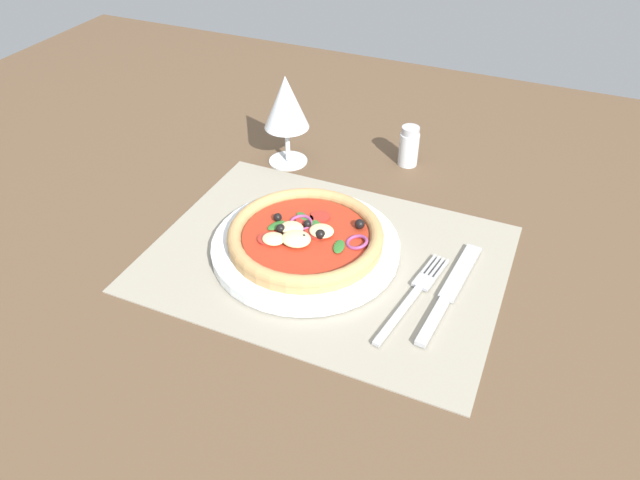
{
  "coord_description": "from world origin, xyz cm",
  "views": [
    {
      "loc": [
        23.3,
        -55.58,
        50.68
      ],
      "look_at": [
        -0.89,
        0.0,
        2.87
      ],
      "focal_mm": 33.2,
      "sensor_mm": 36.0,
      "label": 1
    }
  ],
  "objects_px": {
    "plate": "(305,247)",
    "pepper_shaker": "(409,146)",
    "knife": "(450,290)",
    "pizza": "(305,236)",
    "fork": "(415,293)",
    "wine_glass": "(286,105)"
  },
  "relations": [
    {
      "from": "knife",
      "to": "pizza",
      "type": "bearing_deg",
      "value": 95.71
    },
    {
      "from": "pizza",
      "to": "fork",
      "type": "relative_size",
      "value": 1.14
    },
    {
      "from": "wine_glass",
      "to": "pepper_shaker",
      "type": "distance_m",
      "value": 0.21
    },
    {
      "from": "pepper_shaker",
      "to": "knife",
      "type": "bearing_deg",
      "value": -63.44
    },
    {
      "from": "plate",
      "to": "fork",
      "type": "xyz_separation_m",
      "value": [
        0.16,
        -0.02,
        -0.01
      ]
    },
    {
      "from": "plate",
      "to": "wine_glass",
      "type": "bearing_deg",
      "value": 121.31
    },
    {
      "from": "pizza",
      "to": "pepper_shaker",
      "type": "bearing_deg",
      "value": 78.46
    },
    {
      "from": "pizza",
      "to": "knife",
      "type": "bearing_deg",
      "value": 0.03
    },
    {
      "from": "wine_glass",
      "to": "pepper_shaker",
      "type": "height_order",
      "value": "wine_glass"
    },
    {
      "from": "pizza",
      "to": "knife",
      "type": "xyz_separation_m",
      "value": [
        0.2,
        0.0,
        -0.02
      ]
    },
    {
      "from": "plate",
      "to": "pizza",
      "type": "height_order",
      "value": "pizza"
    },
    {
      "from": "knife",
      "to": "pepper_shaker",
      "type": "height_order",
      "value": "pepper_shaker"
    },
    {
      "from": "fork",
      "to": "wine_glass",
      "type": "xyz_separation_m",
      "value": [
        -0.29,
        0.23,
        0.09
      ]
    },
    {
      "from": "plate",
      "to": "fork",
      "type": "bearing_deg",
      "value": -7.66
    },
    {
      "from": "pizza",
      "to": "knife",
      "type": "distance_m",
      "value": 0.2
    },
    {
      "from": "pizza",
      "to": "pepper_shaker",
      "type": "xyz_separation_m",
      "value": [
        0.06,
        0.28,
        0.0
      ]
    },
    {
      "from": "pizza",
      "to": "pepper_shaker",
      "type": "relative_size",
      "value": 3.07
    },
    {
      "from": "plate",
      "to": "wine_glass",
      "type": "height_order",
      "value": "wine_glass"
    },
    {
      "from": "plate",
      "to": "pepper_shaker",
      "type": "distance_m",
      "value": 0.29
    },
    {
      "from": "pepper_shaker",
      "to": "plate",
      "type": "bearing_deg",
      "value": -101.53
    },
    {
      "from": "fork",
      "to": "knife",
      "type": "height_order",
      "value": "knife"
    },
    {
      "from": "pizza",
      "to": "fork",
      "type": "bearing_deg",
      "value": -7.67
    }
  ]
}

